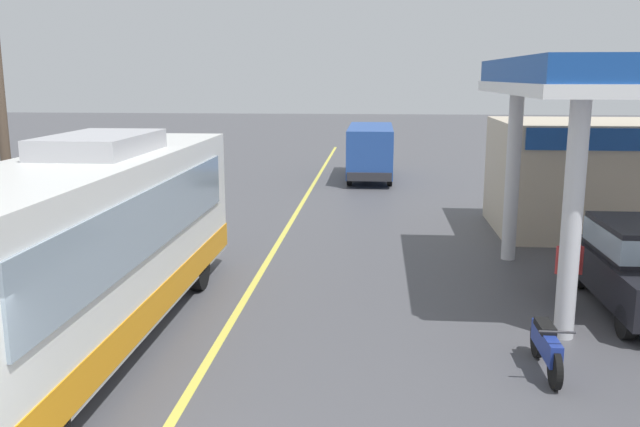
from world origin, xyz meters
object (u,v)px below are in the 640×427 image
coach_bus_main (84,252)px  motorcycle_parked_forecourt (546,346)px  minibus_opposing_lane (370,147)px  car_at_pump (639,263)px  pedestrian_by_shop (569,267)px

coach_bus_main → motorcycle_parked_forecourt: coach_bus_main is taller
minibus_opposing_lane → coach_bus_main: bearing=-103.2°
coach_bus_main → minibus_opposing_lane: 20.77m
coach_bus_main → car_at_pump: size_ratio=2.63×
car_at_pump → minibus_opposing_lane: (-5.65, 17.52, 0.46)m
car_at_pump → motorcycle_parked_forecourt: bearing=-129.3°
coach_bus_main → pedestrian_by_shop: coach_bus_main is taller
minibus_opposing_lane → motorcycle_parked_forecourt: size_ratio=3.41×
minibus_opposing_lane → pedestrian_by_shop: bearing=-76.5°
pedestrian_by_shop → car_at_pump: bearing=5.4°
motorcycle_parked_forecourt → minibus_opposing_lane: bearing=98.5°
minibus_opposing_lane → motorcycle_parked_forecourt: 20.90m
car_at_pump → pedestrian_by_shop: size_ratio=2.53×
coach_bus_main → minibus_opposing_lane: size_ratio=1.80×
minibus_opposing_lane → pedestrian_by_shop: (4.23, -17.65, -0.54)m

